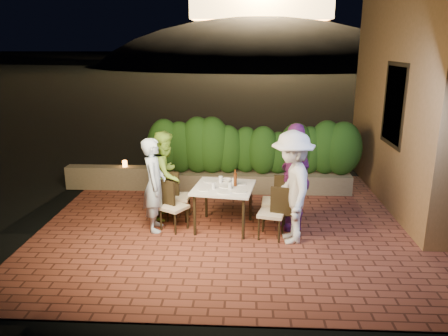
# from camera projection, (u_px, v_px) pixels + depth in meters

# --- Properties ---
(ground) EXTENTS (400.00, 400.00, 0.00)m
(ground) POSITION_uv_depth(u_px,v_px,m) (242.00, 235.00, 7.36)
(ground) COLOR black
(ground) RESTS_ON ground
(terrace_floor) EXTENTS (7.00, 6.00, 0.15)m
(terrace_floor) POSITION_uv_depth(u_px,v_px,m) (242.00, 226.00, 7.86)
(terrace_floor) COLOR brown
(terrace_floor) RESTS_ON ground
(building_wall) EXTENTS (1.60, 5.00, 5.00)m
(building_wall) POSITION_uv_depth(u_px,v_px,m) (431.00, 76.00, 8.43)
(building_wall) COLOR #9F703E
(building_wall) RESTS_ON ground
(window_pane) EXTENTS (0.08, 1.00, 1.40)m
(window_pane) POSITION_uv_depth(u_px,v_px,m) (396.00, 105.00, 8.12)
(window_pane) COLOR black
(window_pane) RESTS_ON building_wall
(window_frame) EXTENTS (0.06, 1.15, 1.55)m
(window_frame) POSITION_uv_depth(u_px,v_px,m) (395.00, 105.00, 8.12)
(window_frame) COLOR black
(window_frame) RESTS_ON building_wall
(planter) EXTENTS (4.20, 0.55, 0.40)m
(planter) POSITION_uv_depth(u_px,v_px,m) (252.00, 182.00, 9.51)
(planter) COLOR brown
(planter) RESTS_ON ground
(hedge) EXTENTS (4.00, 0.70, 1.10)m
(hedge) POSITION_uv_depth(u_px,v_px,m) (253.00, 148.00, 9.30)
(hedge) COLOR #1C4011
(hedge) RESTS_ON planter
(parapet) EXTENTS (2.20, 0.30, 0.50)m
(parapet) POSITION_uv_depth(u_px,v_px,m) (117.00, 178.00, 9.64)
(parapet) COLOR brown
(parapet) RESTS_ON ground
(hill) EXTENTS (52.00, 40.00, 22.00)m
(hill) POSITION_uv_depth(u_px,v_px,m) (259.00, 93.00, 66.01)
(hill) COLOR black
(hill) RESTS_ON ground
(dining_table) EXTENTS (1.12, 1.12, 0.75)m
(dining_table) POSITION_uv_depth(u_px,v_px,m) (224.00, 207.00, 7.53)
(dining_table) COLOR white
(dining_table) RESTS_ON ground
(plate_nw) EXTENTS (0.20, 0.20, 0.01)m
(plate_nw) POSITION_uv_depth(u_px,v_px,m) (204.00, 189.00, 7.27)
(plate_nw) COLOR white
(plate_nw) RESTS_ON dining_table
(plate_sw) EXTENTS (0.21, 0.21, 0.01)m
(plate_sw) POSITION_uv_depth(u_px,v_px,m) (210.00, 181.00, 7.70)
(plate_sw) COLOR white
(plate_sw) RESTS_ON dining_table
(plate_ne) EXTENTS (0.24, 0.24, 0.01)m
(plate_ne) POSITION_uv_depth(u_px,v_px,m) (240.00, 191.00, 7.17)
(plate_ne) COLOR white
(plate_ne) RESTS_ON dining_table
(plate_se) EXTENTS (0.21, 0.21, 0.01)m
(plate_se) POSITION_uv_depth(u_px,v_px,m) (240.00, 184.00, 7.57)
(plate_se) COLOR white
(plate_se) RESTS_ON dining_table
(plate_centre) EXTENTS (0.22, 0.22, 0.01)m
(plate_centre) POSITION_uv_depth(u_px,v_px,m) (226.00, 186.00, 7.43)
(plate_centre) COLOR white
(plate_centre) RESTS_ON dining_table
(plate_front) EXTENTS (0.25, 0.25, 0.01)m
(plate_front) POSITION_uv_depth(u_px,v_px,m) (224.00, 192.00, 7.13)
(plate_front) COLOR white
(plate_front) RESTS_ON dining_table
(glass_nw) EXTENTS (0.06, 0.06, 0.11)m
(glass_nw) POSITION_uv_depth(u_px,v_px,m) (213.00, 186.00, 7.30)
(glass_nw) COLOR silver
(glass_nw) RESTS_ON dining_table
(glass_sw) EXTENTS (0.07, 0.07, 0.12)m
(glass_sw) POSITION_uv_depth(u_px,v_px,m) (221.00, 179.00, 7.62)
(glass_sw) COLOR silver
(glass_sw) RESTS_ON dining_table
(glass_ne) EXTENTS (0.06, 0.06, 0.11)m
(glass_ne) POSITION_uv_depth(u_px,v_px,m) (230.00, 186.00, 7.30)
(glass_ne) COLOR silver
(glass_ne) RESTS_ON dining_table
(glass_se) EXTENTS (0.06, 0.06, 0.10)m
(glass_se) POSITION_uv_depth(u_px,v_px,m) (234.00, 181.00, 7.57)
(glass_se) COLOR silver
(glass_se) RESTS_ON dining_table
(beer_bottle) EXTENTS (0.06, 0.06, 0.29)m
(beer_bottle) POSITION_uv_depth(u_px,v_px,m) (235.00, 178.00, 7.42)
(beer_bottle) COLOR #4B220C
(beer_bottle) RESTS_ON dining_table
(bowl) EXTENTS (0.19, 0.19, 0.04)m
(bowl) POSITION_uv_depth(u_px,v_px,m) (226.00, 180.00, 7.71)
(bowl) COLOR white
(bowl) RESTS_ON dining_table
(chair_left_front) EXTENTS (0.54, 0.54, 0.85)m
(chair_left_front) POSITION_uv_depth(u_px,v_px,m) (174.00, 206.00, 7.44)
(chair_left_front) COLOR black
(chair_left_front) RESTS_ON ground
(chair_left_back) EXTENTS (0.44, 0.44, 0.89)m
(chair_left_back) POSITION_uv_depth(u_px,v_px,m) (178.00, 196.00, 7.90)
(chair_left_back) COLOR black
(chair_left_back) RESTS_ON ground
(chair_right_front) EXTENTS (0.49, 0.49, 0.88)m
(chair_right_front) POSITION_uv_depth(u_px,v_px,m) (271.00, 212.00, 7.12)
(chair_right_front) COLOR black
(chair_right_front) RESTS_ON ground
(chair_right_back) EXTENTS (0.47, 0.47, 0.93)m
(chair_right_back) POSITION_uv_depth(u_px,v_px,m) (275.00, 201.00, 7.58)
(chair_right_back) COLOR black
(chair_right_back) RESTS_ON ground
(diner_blue) EXTENTS (0.45, 0.63, 1.61)m
(diner_blue) POSITION_uv_depth(u_px,v_px,m) (154.00, 185.00, 7.34)
(diner_blue) COLOR #ACC6DE
(diner_blue) RESTS_ON ground
(diner_green) EXTENTS (0.72, 0.87, 1.61)m
(diner_green) POSITION_uv_depth(u_px,v_px,m) (166.00, 175.00, 7.93)
(diner_green) COLOR #94CB3F
(diner_green) RESTS_ON ground
(diner_white) EXTENTS (0.77, 1.23, 1.82)m
(diner_white) POSITION_uv_depth(u_px,v_px,m) (292.00, 188.00, 6.87)
(diner_white) COLOR silver
(diner_white) RESTS_ON ground
(diner_purple) EXTENTS (0.70, 1.15, 1.84)m
(diner_purple) POSITION_uv_depth(u_px,v_px,m) (294.00, 176.00, 7.42)
(diner_purple) COLOR #702568
(diner_purple) RESTS_ON ground
(parapet_lamp) EXTENTS (0.10, 0.10, 0.14)m
(parapet_lamp) POSITION_uv_depth(u_px,v_px,m) (125.00, 164.00, 9.54)
(parapet_lamp) COLOR orange
(parapet_lamp) RESTS_ON parapet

